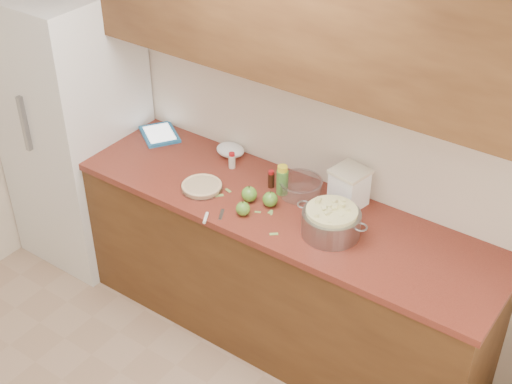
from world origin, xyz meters
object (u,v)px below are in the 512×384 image
Objects in this scene: pie at (202,187)px; colander at (331,222)px; flour_canister at (349,187)px; tablet at (160,134)px.

colander reaches higher than pie.
flour_canister is at bearing 101.14° from colander.
flour_canister is 0.64× the size of tablet.
tablet is (-1.36, 0.24, -0.06)m from colander.
pie reaches higher than tablet.
colander is at bearing 5.09° from pie.
pie is 0.80m from flour_canister.
flour_canister is at bearing 35.01° from tablet.
tablet is at bearing 152.02° from pie.
pie is 0.58× the size of colander.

